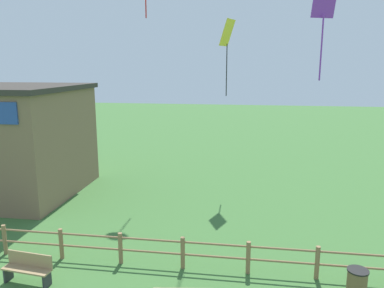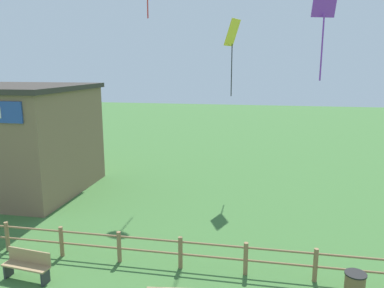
{
  "view_description": "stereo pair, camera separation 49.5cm",
  "coord_description": "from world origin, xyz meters",
  "px_view_note": "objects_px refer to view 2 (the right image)",
  "views": [
    {
      "loc": [
        1.93,
        -3.93,
        6.4
      ],
      "look_at": [
        0.0,
        8.94,
        3.69
      ],
      "focal_mm": 35.0,
      "sensor_mm": 36.0,
      "label": 1
    },
    {
      "loc": [
        2.42,
        -3.84,
        6.4
      ],
      "look_at": [
        0.0,
        8.94,
        3.69
      ],
      "focal_mm": 35.0,
      "sensor_mm": 36.0,
      "label": 2
    }
  ],
  "objects_px": {
    "seaside_building": "(8,138)",
    "park_bench_by_building": "(27,264)",
    "trash_bin": "(355,287)",
    "kite_yellow_diamond": "(232,40)",
    "kite_purple_streamer": "(325,10)"
  },
  "relations": [
    {
      "from": "seaside_building",
      "to": "park_bench_by_building",
      "type": "relative_size",
      "value": 5.06
    },
    {
      "from": "trash_bin",
      "to": "kite_yellow_diamond",
      "type": "height_order",
      "value": "kite_yellow_diamond"
    },
    {
      "from": "kite_yellow_diamond",
      "to": "kite_purple_streamer",
      "type": "xyz_separation_m",
      "value": [
        3.38,
        -6.98,
        0.38
      ]
    },
    {
      "from": "park_bench_by_building",
      "to": "kite_yellow_diamond",
      "type": "relative_size",
      "value": 0.41
    },
    {
      "from": "seaside_building",
      "to": "kite_yellow_diamond",
      "type": "relative_size",
      "value": 2.06
    },
    {
      "from": "kite_yellow_diamond",
      "to": "kite_purple_streamer",
      "type": "distance_m",
      "value": 7.77
    },
    {
      "from": "kite_yellow_diamond",
      "to": "seaside_building",
      "type": "bearing_deg",
      "value": -166.57
    },
    {
      "from": "seaside_building",
      "to": "park_bench_by_building",
      "type": "height_order",
      "value": "seaside_building"
    },
    {
      "from": "seaside_building",
      "to": "kite_yellow_diamond",
      "type": "distance_m",
      "value": 12.54
    },
    {
      "from": "seaside_building",
      "to": "kite_purple_streamer",
      "type": "xyz_separation_m",
      "value": [
        14.6,
        -4.31,
        5.31
      ]
    },
    {
      "from": "kite_yellow_diamond",
      "to": "park_bench_by_building",
      "type": "bearing_deg",
      "value": -117.01
    },
    {
      "from": "trash_bin",
      "to": "kite_purple_streamer",
      "type": "bearing_deg",
      "value": 110.03
    },
    {
      "from": "trash_bin",
      "to": "kite_yellow_diamond",
      "type": "relative_size",
      "value": 0.22
    },
    {
      "from": "seaside_building",
      "to": "park_bench_by_building",
      "type": "distance_m",
      "value": 9.92
    },
    {
      "from": "trash_bin",
      "to": "kite_yellow_diamond",
      "type": "bearing_deg",
      "value": 114.33
    }
  ]
}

